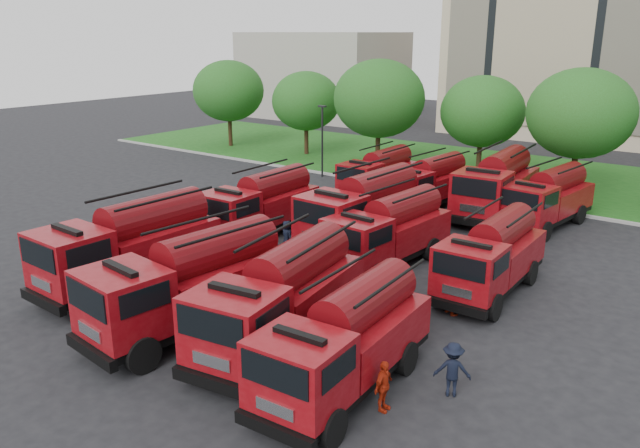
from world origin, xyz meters
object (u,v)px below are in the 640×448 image
(fire_truck_0, at_px, (130,245))
(fire_truck_9, at_px, (429,183))
(fire_truck_8, at_px, (379,174))
(firefighter_1, at_px, (248,380))
(firefighter_4, at_px, (287,251))
(fire_truck_6, at_px, (389,231))
(firefighter_5, at_px, (451,313))
(fire_truck_3, at_px, (346,340))
(fire_truck_5, at_px, (364,209))
(firefighter_0, at_px, (330,424))
(fire_truck_4, at_px, (261,204))
(fire_truck_10, at_px, (497,185))
(fire_truck_7, at_px, (492,256))
(firefighter_3, at_px, (451,395))
(fire_truck_11, at_px, (548,198))
(fire_truck_2, at_px, (281,298))
(fire_truck_1, at_px, (191,283))
(firefighter_2, at_px, (383,410))

(fire_truck_0, height_order, fire_truck_9, fire_truck_0)
(fire_truck_8, xyz_separation_m, firefighter_1, (8.35, -20.89, -1.51))
(firefighter_4, bearing_deg, fire_truck_6, -145.24)
(fire_truck_6, distance_m, firefighter_5, 5.64)
(fire_truck_3, xyz_separation_m, fire_truck_5, (-6.68, 11.22, 0.22))
(fire_truck_8, relative_size, firefighter_0, 4.44)
(fire_truck_4, xyz_separation_m, fire_truck_10, (8.29, 10.50, 0.18))
(fire_truck_7, relative_size, firefighter_4, 4.52)
(fire_truck_0, distance_m, firefighter_3, 14.19)
(fire_truck_11, bearing_deg, fire_truck_6, -103.23)
(fire_truck_0, distance_m, fire_truck_9, 18.62)
(fire_truck_5, distance_m, fire_truck_8, 9.34)
(fire_truck_4, height_order, firefighter_4, fire_truck_4)
(fire_truck_3, distance_m, fire_truck_5, 13.06)
(fire_truck_7, bearing_deg, firefighter_4, -174.51)
(fire_truck_2, distance_m, firefighter_5, 6.87)
(firefighter_0, distance_m, firefighter_4, 13.92)
(fire_truck_1, bearing_deg, fire_truck_7, 59.11)
(fire_truck_3, bearing_deg, fire_truck_4, 137.93)
(fire_truck_10, bearing_deg, fire_truck_8, 178.62)
(fire_truck_11, bearing_deg, fire_truck_9, -169.77)
(fire_truck_1, bearing_deg, fire_truck_2, 21.59)
(fire_truck_2, distance_m, fire_truck_7, 9.31)
(fire_truck_7, bearing_deg, firefighter_5, -98.00)
(fire_truck_8, height_order, firefighter_0, fire_truck_8)
(fire_truck_8, height_order, firefighter_5, fire_truck_8)
(fire_truck_0, relative_size, firefighter_1, 5.14)
(fire_truck_1, distance_m, fire_truck_8, 20.12)
(fire_truck_6, relative_size, fire_truck_9, 1.06)
(fire_truck_10, distance_m, firefighter_5, 13.92)
(fire_truck_1, distance_m, fire_truck_5, 11.31)
(fire_truck_4, height_order, fire_truck_11, fire_truck_4)
(fire_truck_7, height_order, firefighter_3, fire_truck_7)
(firefighter_1, xyz_separation_m, firefighter_5, (2.86, 7.93, 0.00))
(fire_truck_10, xyz_separation_m, firefighter_4, (-5.66, -11.64, -1.82))
(fire_truck_5, distance_m, firefighter_4, 4.25)
(fire_truck_1, relative_size, firefighter_2, 5.24)
(firefighter_0, bearing_deg, firefighter_4, 95.25)
(firefighter_1, bearing_deg, firefighter_5, 81.72)
(fire_truck_4, height_order, firefighter_3, fire_truck_4)
(firefighter_2, bearing_deg, fire_truck_4, 51.02)
(fire_truck_6, bearing_deg, firefighter_1, -77.12)
(fire_truck_0, bearing_deg, fire_truck_4, 93.58)
(firefighter_5, bearing_deg, fire_truck_5, -4.80)
(fire_truck_1, xyz_separation_m, firefighter_1, (3.85, -1.28, -1.76))
(firefighter_5, bearing_deg, fire_truck_4, 15.95)
(fire_truck_9, height_order, firefighter_4, fire_truck_9)
(fire_truck_1, bearing_deg, fire_truck_10, 87.10)
(fire_truck_2, bearing_deg, fire_truck_9, 94.06)
(fire_truck_11, height_order, firefighter_3, fire_truck_11)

